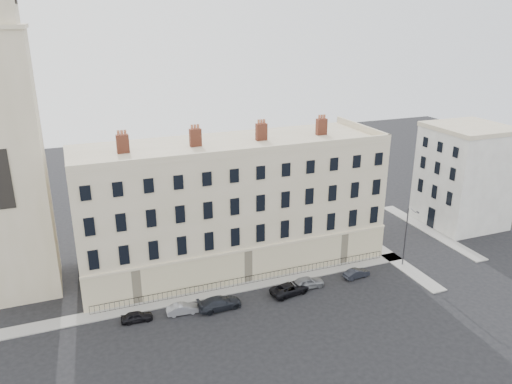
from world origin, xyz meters
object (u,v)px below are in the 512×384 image
car_c (220,303)px  streetlamp (406,234)px  car_b (183,309)px  car_a (137,317)px  car_e (307,282)px  car_d (290,289)px  car_f (356,273)px

car_c → streetlamp: size_ratio=0.61×
car_b → car_a: bearing=89.4°
car_b → car_e: car_e is taller
car_d → car_e: 2.46m
car_d → streetlamp: size_ratio=0.59×
car_a → car_c: size_ratio=0.67×
car_c → streetlamp: (23.83, 0.94, 3.53)m
car_e → car_f: bearing=-90.5°
car_a → car_f: car_f is taller
car_c → car_f: 16.91m
car_e → streetlamp: streetlamp is taller
car_b → car_f: (20.69, -0.02, -0.01)m
car_d → car_e: bearing=-88.4°
car_b → car_f: bearing=-86.8°
car_f → car_a: bearing=82.2°
car_d → streetlamp: 16.19m
car_a → streetlamp: streetlamp is taller
car_a → streetlamp: 32.45m
car_e → car_f: 6.42m
car_d → car_f: size_ratio=1.37×
car_d → car_f: bearing=-96.2°
car_c → car_f: car_c is taller
car_a → car_b: size_ratio=0.94×
car_e → car_d: bearing=100.3°
car_f → streetlamp: bearing=-93.5°
car_c → car_e: bearing=-89.8°
car_d → car_f: (8.83, 0.46, -0.09)m
car_f → streetlamp: 7.86m
car_b → car_f: car_b is taller
car_a → car_b: 4.63m
car_f → streetlamp: size_ratio=0.43×
car_c → car_d: 8.07m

